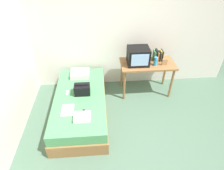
{
  "coord_description": "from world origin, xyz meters",
  "views": [
    {
      "loc": [
        -0.46,
        -1.93,
        2.85
      ],
      "look_at": [
        -0.24,
        1.03,
        0.59
      ],
      "focal_mm": 30.4,
      "sensor_mm": 36.0,
      "label": 1
    }
  ],
  "objects_px": {
    "pillow": "(80,74)",
    "remote_dark": "(84,113)",
    "magazine": "(68,110)",
    "bed": "(81,105)",
    "picture_frame": "(165,62)",
    "handbag": "(82,89)",
    "remote_silver": "(67,93)",
    "folded_towel": "(82,117)",
    "tv": "(138,56)",
    "book_row": "(158,55)",
    "water_bottle": "(156,61)",
    "desk": "(147,67)"
  },
  "relations": [
    {
      "from": "bed",
      "to": "picture_frame",
      "type": "relative_size",
      "value": 14.28
    },
    {
      "from": "handbag",
      "to": "folded_towel",
      "type": "distance_m",
      "value": 0.67
    },
    {
      "from": "bed",
      "to": "picture_frame",
      "type": "bearing_deg",
      "value": 16.39
    },
    {
      "from": "bed",
      "to": "tv",
      "type": "bearing_deg",
      "value": 27.14
    },
    {
      "from": "picture_frame",
      "to": "folded_towel",
      "type": "relative_size",
      "value": 0.5
    },
    {
      "from": "remote_dark",
      "to": "folded_towel",
      "type": "distance_m",
      "value": 0.12
    },
    {
      "from": "remote_dark",
      "to": "folded_towel",
      "type": "xyz_separation_m",
      "value": [
        -0.02,
        -0.12,
        0.02
      ]
    },
    {
      "from": "magazine",
      "to": "remote_silver",
      "type": "bearing_deg",
      "value": 96.85
    },
    {
      "from": "water_bottle",
      "to": "pillow",
      "type": "bearing_deg",
      "value": 174.13
    },
    {
      "from": "bed",
      "to": "desk",
      "type": "bearing_deg",
      "value": 23.78
    },
    {
      "from": "water_bottle",
      "to": "book_row",
      "type": "distance_m",
      "value": 0.24
    },
    {
      "from": "desk",
      "to": "book_row",
      "type": "bearing_deg",
      "value": 25.3
    },
    {
      "from": "water_bottle",
      "to": "picture_frame",
      "type": "bearing_deg",
      "value": -3.16
    },
    {
      "from": "bed",
      "to": "pillow",
      "type": "height_order",
      "value": "pillow"
    },
    {
      "from": "desk",
      "to": "folded_towel",
      "type": "distance_m",
      "value": 1.84
    },
    {
      "from": "remote_silver",
      "to": "folded_towel",
      "type": "relative_size",
      "value": 0.51
    },
    {
      "from": "bed",
      "to": "remote_silver",
      "type": "distance_m",
      "value": 0.36
    },
    {
      "from": "handbag",
      "to": "magazine",
      "type": "height_order",
      "value": "handbag"
    },
    {
      "from": "water_bottle",
      "to": "remote_dark",
      "type": "height_order",
      "value": "water_bottle"
    },
    {
      "from": "folded_towel",
      "to": "picture_frame",
      "type": "bearing_deg",
      "value": 33.43
    },
    {
      "from": "handbag",
      "to": "picture_frame",
      "type": "bearing_deg",
      "value": 14.7
    },
    {
      "from": "tv",
      "to": "magazine",
      "type": "relative_size",
      "value": 1.52
    },
    {
      "from": "book_row",
      "to": "remote_silver",
      "type": "xyz_separation_m",
      "value": [
        -1.93,
        -0.65,
        -0.39
      ]
    },
    {
      "from": "tv",
      "to": "book_row",
      "type": "bearing_deg",
      "value": 14.9
    },
    {
      "from": "bed",
      "to": "folded_towel",
      "type": "distance_m",
      "value": 0.66
    },
    {
      "from": "picture_frame",
      "to": "handbag",
      "type": "height_order",
      "value": "picture_frame"
    },
    {
      "from": "bed",
      "to": "book_row",
      "type": "relative_size",
      "value": 8.11
    },
    {
      "from": "bed",
      "to": "desk",
      "type": "distance_m",
      "value": 1.64
    },
    {
      "from": "remote_silver",
      "to": "tv",
      "type": "bearing_deg",
      "value": 19.83
    },
    {
      "from": "pillow",
      "to": "remote_dark",
      "type": "bearing_deg",
      "value": -83.85
    },
    {
      "from": "bed",
      "to": "book_row",
      "type": "height_order",
      "value": "book_row"
    },
    {
      "from": "tv",
      "to": "handbag",
      "type": "relative_size",
      "value": 1.47
    },
    {
      "from": "remote_silver",
      "to": "magazine",
      "type": "bearing_deg",
      "value": -83.15
    },
    {
      "from": "tv",
      "to": "handbag",
      "type": "height_order",
      "value": "tv"
    },
    {
      "from": "desk",
      "to": "tv",
      "type": "bearing_deg",
      "value": -177.43
    },
    {
      "from": "pillow",
      "to": "magazine",
      "type": "height_order",
      "value": "pillow"
    },
    {
      "from": "bed",
      "to": "tv",
      "type": "distance_m",
      "value": 1.55
    },
    {
      "from": "water_bottle",
      "to": "magazine",
      "type": "bearing_deg",
      "value": -152.87
    },
    {
      "from": "handbag",
      "to": "remote_dark",
      "type": "xyz_separation_m",
      "value": [
        0.04,
        -0.55,
        -0.09
      ]
    },
    {
      "from": "bed",
      "to": "remote_silver",
      "type": "relative_size",
      "value": 13.89
    },
    {
      "from": "bed",
      "to": "magazine",
      "type": "bearing_deg",
      "value": -116.68
    },
    {
      "from": "desk",
      "to": "pillow",
      "type": "bearing_deg",
      "value": 177.65
    },
    {
      "from": "book_row",
      "to": "folded_towel",
      "type": "height_order",
      "value": "book_row"
    },
    {
      "from": "remote_silver",
      "to": "picture_frame",
      "type": "bearing_deg",
      "value": 11.86
    },
    {
      "from": "desk",
      "to": "bed",
      "type": "bearing_deg",
      "value": -156.22
    },
    {
      "from": "book_row",
      "to": "pillow",
      "type": "distance_m",
      "value": 1.75
    },
    {
      "from": "remote_silver",
      "to": "folded_towel",
      "type": "xyz_separation_m",
      "value": [
        0.33,
        -0.69,
        0.02
      ]
    },
    {
      "from": "folded_towel",
      "to": "tv",
      "type": "bearing_deg",
      "value": 46.97
    },
    {
      "from": "bed",
      "to": "remote_silver",
      "type": "bearing_deg",
      "value": 158.28
    },
    {
      "from": "remote_silver",
      "to": "bed",
      "type": "bearing_deg",
      "value": -21.72
    }
  ]
}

